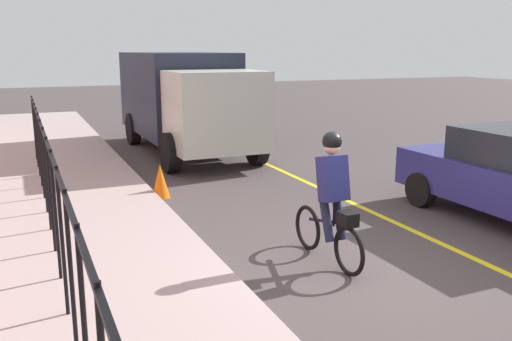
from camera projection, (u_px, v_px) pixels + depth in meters
The scene contains 7 objects.
ground_plane at pixel (369, 270), 7.25m from camera, with size 80.00×80.00×0.00m, color #453B3B.
lane_line_centre at pixel (462, 253), 7.87m from camera, with size 36.00×0.12×0.01m, color yellow.
sidewalk at pixel (107, 313), 5.92m from camera, with size 40.00×3.20×0.15m, color #A38F8D.
iron_fence at pixel (54, 193), 6.41m from camera, with size 16.05×0.04×1.60m.
cyclist_lead at pixel (331, 199), 7.30m from camera, with size 1.71×0.37×1.83m.
box_truck_background at pixel (184, 97), 15.35m from camera, with size 6.73×2.59×2.78m.
traffic_cone_far at pixel (160, 181), 10.74m from camera, with size 0.36×0.36×0.67m, color #EF610A.
Camera 1 is at (-5.64, 4.08, 2.88)m, focal length 38.28 mm.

